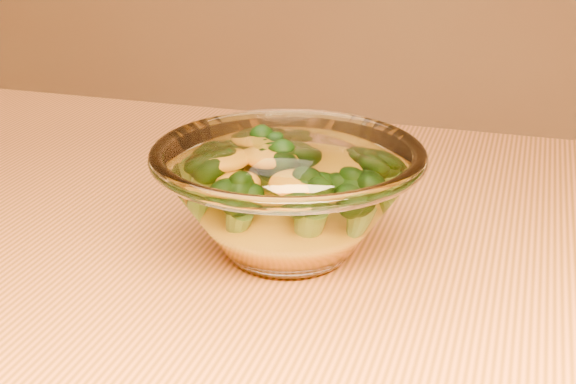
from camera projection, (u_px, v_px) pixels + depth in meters
The scene contains 3 objects.
glass_bowl at pixel (288, 197), 0.56m from camera, with size 0.19×0.19×0.08m.
cheese_sauce at pixel (288, 221), 0.57m from camera, with size 0.11×0.11×0.03m, color yellow.
broccoli_heap at pixel (279, 180), 0.56m from camera, with size 0.13×0.12×0.06m.
Camera 1 is at (0.14, -0.42, 1.01)m, focal length 50.00 mm.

